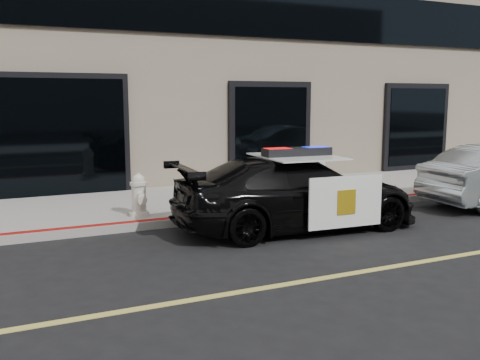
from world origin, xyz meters
name	(u,v)px	position (x,y,z in m)	size (l,w,h in m)	color
ground	(208,298)	(0.00, 0.00, 0.00)	(120.00, 120.00, 0.00)	black
sidewalk_n	(115,208)	(0.00, 5.25, 0.07)	(60.00, 3.50, 0.15)	gray
police_car	(296,193)	(2.66, 2.47, 0.66)	(2.32, 4.66, 1.46)	black
fire_hydrant	(139,196)	(0.19, 4.00, 0.53)	(0.36, 0.51, 0.81)	silver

